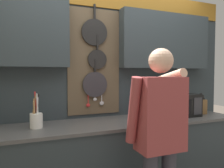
{
  "coord_description": "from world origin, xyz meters",
  "views": [
    {
      "loc": [
        -1.01,
        -2.09,
        1.42
      ],
      "look_at": [
        -0.08,
        0.2,
        1.3
      ],
      "focal_mm": 35.0,
      "sensor_mm": 36.0,
      "label": 1
    }
  ],
  "objects_px": {
    "microwave": "(175,105)",
    "person": "(159,130)",
    "knife_block": "(199,106)",
    "utensil_crock": "(36,119)"
  },
  "relations": [
    {
      "from": "utensil_crock",
      "to": "person",
      "type": "xyz_separation_m",
      "value": [
        0.92,
        -0.63,
        -0.04
      ]
    },
    {
      "from": "microwave",
      "to": "utensil_crock",
      "type": "xyz_separation_m",
      "value": [
        -1.57,
        0.0,
        -0.04
      ]
    },
    {
      "from": "microwave",
      "to": "person",
      "type": "relative_size",
      "value": 0.31
    },
    {
      "from": "microwave",
      "to": "utensil_crock",
      "type": "distance_m",
      "value": 1.57
    },
    {
      "from": "knife_block",
      "to": "person",
      "type": "distance_m",
      "value": 1.2
    },
    {
      "from": "microwave",
      "to": "person",
      "type": "distance_m",
      "value": 0.91
    },
    {
      "from": "knife_block",
      "to": "person",
      "type": "xyz_separation_m",
      "value": [
        -1.02,
        -0.63,
        -0.05
      ]
    },
    {
      "from": "knife_block",
      "to": "utensil_crock",
      "type": "xyz_separation_m",
      "value": [
        -1.94,
        0.0,
        -0.01
      ]
    },
    {
      "from": "utensil_crock",
      "to": "person",
      "type": "distance_m",
      "value": 1.11
    },
    {
      "from": "knife_block",
      "to": "person",
      "type": "relative_size",
      "value": 0.16
    }
  ]
}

